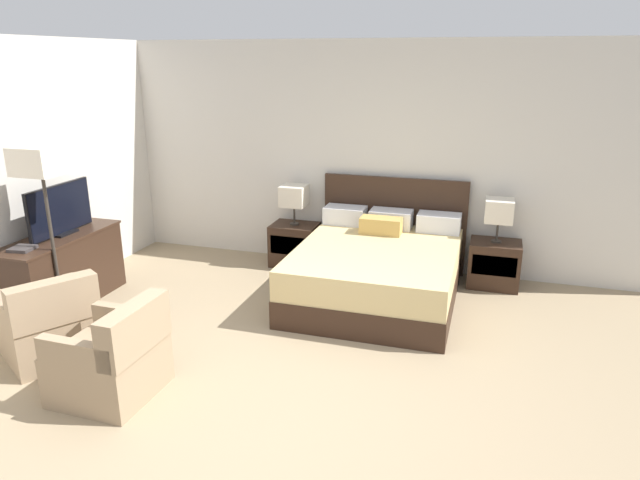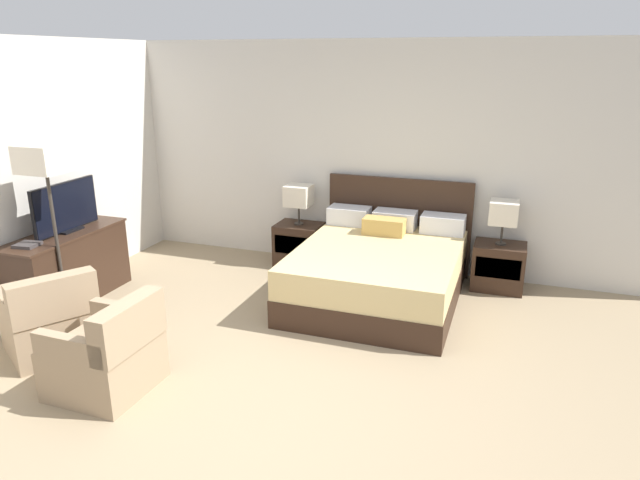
{
  "view_description": "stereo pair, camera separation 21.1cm",
  "coord_description": "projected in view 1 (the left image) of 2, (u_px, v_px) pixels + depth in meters",
  "views": [
    {
      "loc": [
        1.44,
        -3.22,
        2.44
      ],
      "look_at": [
        -0.1,
        1.8,
        0.75
      ],
      "focal_mm": 32.0,
      "sensor_mm": 36.0,
      "label": 1
    },
    {
      "loc": [
        1.64,
        -3.15,
        2.44
      ],
      "look_at": [
        -0.1,
        1.8,
        0.75
      ],
      "focal_mm": 32.0,
      "sensor_mm": 36.0,
      "label": 2
    }
  ],
  "objects": [
    {
      "name": "wall_back",
      "position": [
        365.0,
        157.0,
        6.69
      ],
      "size": [
        7.07,
        0.06,
        2.64
      ],
      "primitive_type": "cube",
      "color": "beige",
      "rests_on": "ground"
    },
    {
      "name": "floor_lamp",
      "position": [
        42.0,
        171.0,
        5.06
      ],
      "size": [
        0.39,
        0.39,
        1.7
      ],
      "color": "#332D28",
      "rests_on": "ground"
    },
    {
      "name": "bed",
      "position": [
        378.0,
        269.0,
        5.98
      ],
      "size": [
        1.68,
        1.97,
        1.12
      ],
      "color": "#332116",
      "rests_on": "ground"
    },
    {
      "name": "nightstand_left",
      "position": [
        295.0,
        245.0,
        6.96
      ],
      "size": [
        0.55,
        0.42,
        0.51
      ],
      "color": "#332116",
      "rests_on": "ground"
    },
    {
      "name": "armchair_by_window",
      "position": [
        50.0,
        326.0,
        4.79
      ],
      "size": [
        0.95,
        0.94,
        0.76
      ],
      "color": "#9E8466",
      "rests_on": "ground"
    },
    {
      "name": "tv",
      "position": [
        60.0,
        210.0,
        5.69
      ],
      "size": [
        0.18,
        0.85,
        0.51
      ],
      "color": "black",
      "rests_on": "dresser"
    },
    {
      "name": "dresser",
      "position": [
        62.0,
        269.0,
        5.8
      ],
      "size": [
        0.51,
        1.36,
        0.74
      ],
      "color": "#332116",
      "rests_on": "ground"
    },
    {
      "name": "table_lamp_right",
      "position": [
        499.0,
        211.0,
        6.12
      ],
      "size": [
        0.29,
        0.29,
        0.48
      ],
      "color": "#332D28",
      "rests_on": "nightstand_right"
    },
    {
      "name": "book_red_cover",
      "position": [
        22.0,
        249.0,
        5.27
      ],
      "size": [
        0.22,
        0.22,
        0.03
      ],
      "primitive_type": "cube",
      "rotation": [
        0.0,
        0.0,
        0.14
      ],
      "color": "#383333",
      "rests_on": "dresser"
    },
    {
      "name": "armchair_companion",
      "position": [
        113.0,
        360.0,
        4.25
      ],
      "size": [
        0.7,
        0.69,
        0.76
      ],
      "color": "#9E8466",
      "rests_on": "ground"
    },
    {
      "name": "wall_left",
      "position": [
        34.0,
        174.0,
        5.72
      ],
      "size": [
        0.06,
        5.08,
        2.64
      ],
      "primitive_type": "cube",
      "color": "beige",
      "rests_on": "ground"
    },
    {
      "name": "nightstand_right",
      "position": [
        494.0,
        264.0,
        6.31
      ],
      "size": [
        0.55,
        0.42,
        0.51
      ],
      "color": "#332116",
      "rests_on": "ground"
    },
    {
      "name": "ground_plane",
      "position": [
        259.0,
        414.0,
        4.08
      ],
      "size": [
        9.84,
        9.84,
        0.0
      ],
      "primitive_type": "plane",
      "color": "#998466"
    },
    {
      "name": "table_lamp_left",
      "position": [
        294.0,
        196.0,
        6.78
      ],
      "size": [
        0.29,
        0.29,
        0.48
      ],
      "color": "#332D28",
      "rests_on": "nightstand_left"
    }
  ]
}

